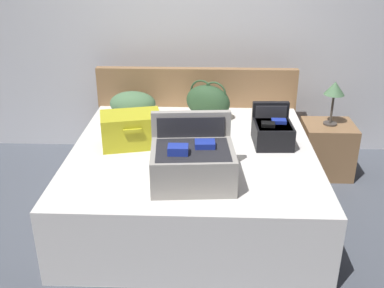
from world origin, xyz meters
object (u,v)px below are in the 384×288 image
(hard_case_large, at_px, (192,161))
(hard_case_medium, at_px, (131,130))
(nightstand, at_px, (327,149))
(bed, at_px, (193,180))
(duffel_bag, at_px, (208,101))
(hard_case_small, at_px, (272,131))
(pillow_near_headboard, at_px, (133,103))
(table_lamp, at_px, (334,91))

(hard_case_large, xyz_separation_m, hard_case_medium, (-0.48, 0.55, -0.02))
(hard_case_large, bearing_deg, nightstand, 40.45)
(hard_case_medium, bearing_deg, nightstand, 6.76)
(hard_case_large, height_order, nightstand, hard_case_large)
(bed, distance_m, hard_case_medium, 0.61)
(duffel_bag, bearing_deg, hard_case_small, -46.94)
(bed, height_order, hard_case_large, hard_case_large)
(hard_case_small, bearing_deg, hard_case_medium, -178.92)
(hard_case_small, distance_m, nightstand, 0.89)
(pillow_near_headboard, relative_size, nightstand, 0.85)
(hard_case_small, distance_m, duffel_bag, 0.73)
(pillow_near_headboard, bearing_deg, nightstand, -1.12)
(hard_case_large, xyz_separation_m, nightstand, (1.17, 1.16, -0.44))
(hard_case_small, xyz_separation_m, table_lamp, (0.58, 0.55, 0.15))
(hard_case_large, height_order, duffel_bag, hard_case_large)
(duffel_bag, distance_m, nightstand, 1.17)
(pillow_near_headboard, xyz_separation_m, nightstand, (1.74, -0.03, -0.40))
(hard_case_large, height_order, hard_case_medium, hard_case_large)
(hard_case_large, relative_size, pillow_near_headboard, 1.37)
(duffel_bag, bearing_deg, table_lamp, 0.87)
(nightstand, bearing_deg, hard_case_large, -135.10)
(duffel_bag, bearing_deg, pillow_near_headboard, 175.67)
(pillow_near_headboard, bearing_deg, bed, -51.36)
(duffel_bag, relative_size, nightstand, 0.93)
(hard_case_medium, relative_size, duffel_bag, 1.10)
(duffel_bag, bearing_deg, nightstand, 0.87)
(hard_case_large, bearing_deg, hard_case_medium, 126.74)
(pillow_near_headboard, bearing_deg, hard_case_small, -26.55)
(bed, relative_size, hard_case_large, 3.28)
(pillow_near_headboard, distance_m, nightstand, 1.79)
(nightstand, bearing_deg, duffel_bag, -179.13)
(bed, xyz_separation_m, duffel_bag, (0.11, 0.65, 0.42))
(hard_case_small, bearing_deg, table_lamp, 40.85)
(nightstand, height_order, table_lamp, table_lamp)
(hard_case_medium, relative_size, hard_case_small, 1.43)
(hard_case_small, height_order, nightstand, hard_case_small)
(bed, bearing_deg, hard_case_large, -88.04)
(bed, xyz_separation_m, nightstand, (1.18, 0.66, -0.03))
(bed, relative_size, nightstand, 3.79)
(duffel_bag, height_order, nightstand, duffel_bag)
(bed, distance_m, hard_case_small, 0.72)
(table_lamp, bearing_deg, pillow_near_headboard, 178.88)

